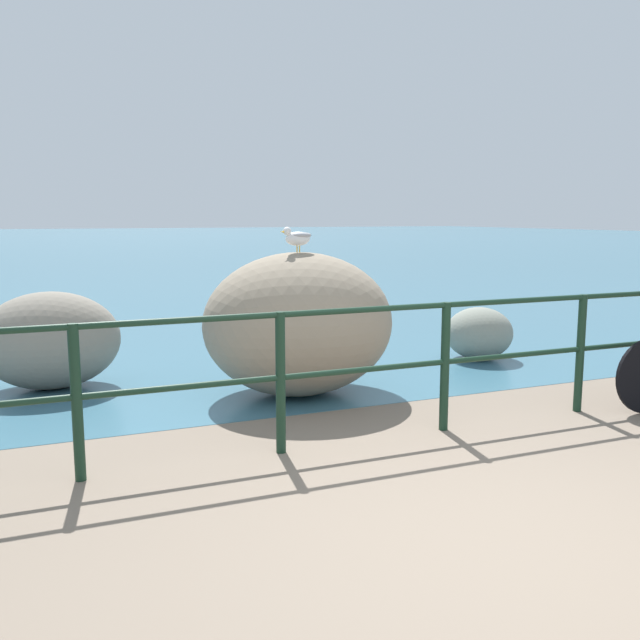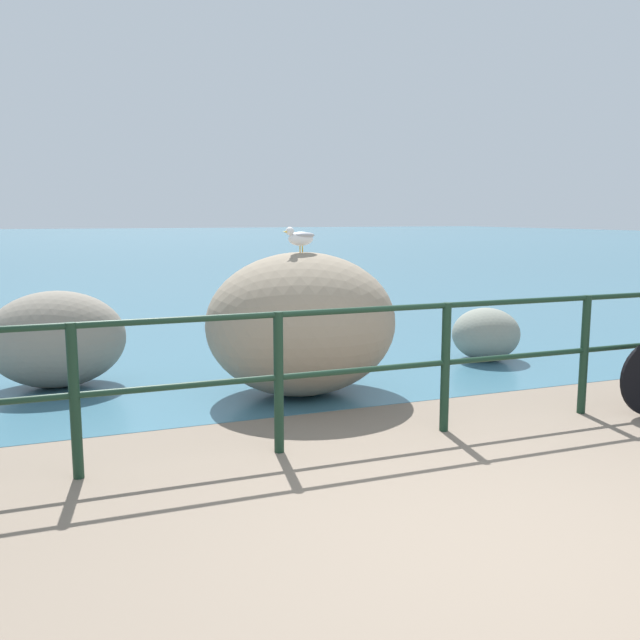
% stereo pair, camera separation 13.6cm
% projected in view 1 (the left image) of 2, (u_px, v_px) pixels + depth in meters
% --- Properties ---
extents(ground_plane, '(120.00, 120.00, 0.10)m').
position_uv_depth(ground_plane, '(111.00, 271.00, 21.76)').
color(ground_plane, '#756656').
extents(sea_surface, '(120.00, 90.00, 0.01)m').
position_uv_depth(sea_surface, '(69.00, 240.00, 46.98)').
color(sea_surface, '#38667A').
rests_on(sea_surface, ground_plane).
extents(promenade_railing, '(9.61, 0.07, 1.02)m').
position_uv_depth(promenade_railing, '(367.00, 358.00, 5.07)').
color(promenade_railing, black).
rests_on(promenade_railing, ground_plane).
extents(breakwater_boulder_main, '(1.81, 1.51, 1.35)m').
position_uv_depth(breakwater_boulder_main, '(299.00, 324.00, 6.42)').
color(breakwater_boulder_main, gray).
rests_on(breakwater_boulder_main, ground).
extents(breakwater_boulder_left, '(1.33, 0.99, 0.96)m').
position_uv_depth(breakwater_boulder_left, '(50.00, 340.00, 6.66)').
color(breakwater_boulder_left, gray).
rests_on(breakwater_boulder_left, ground).
extents(breakwater_boulder_right, '(0.80, 0.76, 0.62)m').
position_uv_depth(breakwater_boulder_right, '(479.00, 333.00, 8.07)').
color(breakwater_boulder_right, gray).
rests_on(breakwater_boulder_right, ground).
extents(seagull, '(0.34, 0.17, 0.23)m').
position_uv_depth(seagull, '(298.00, 237.00, 6.26)').
color(seagull, gold).
rests_on(seagull, breakwater_boulder_main).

